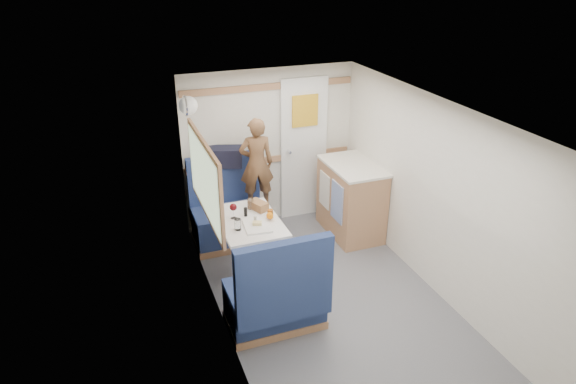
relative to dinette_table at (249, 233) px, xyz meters
name	(u,v)px	position (x,y,z in m)	size (l,w,h in m)	color
floor	(345,320)	(0.65, -1.00, -0.57)	(4.50, 4.50, 0.00)	#515156
ceiling	(356,121)	(0.65, -1.00, 1.43)	(4.50, 4.50, 0.00)	silver
wall_back	(270,148)	(0.65, 1.25, 0.43)	(2.20, 0.02, 2.00)	silver
wall_left	(229,253)	(-0.45, -1.00, 0.43)	(0.02, 4.50, 2.00)	silver
wall_right	(454,210)	(1.75, -1.00, 0.43)	(0.02, 4.50, 2.00)	silver
oak_trim_low	(270,159)	(0.65, 1.23, 0.28)	(2.15, 0.02, 0.08)	#AA754D
oak_trim_high	(269,87)	(0.65, 1.23, 1.21)	(2.15, 0.02, 0.08)	#AA754D
side_window	(204,179)	(-0.43, 0.00, 0.68)	(0.04, 1.30, 0.72)	#A8B89C
rear_door	(304,146)	(1.10, 1.22, 0.41)	(0.62, 0.12, 1.86)	white
dinette_table	(249,233)	(0.00, 0.00, 0.00)	(0.62, 0.92, 0.72)	white
bench_far	(230,219)	(0.00, 0.86, -0.27)	(0.90, 0.59, 1.05)	navy
bench_near	(277,301)	(0.00, -0.86, -0.27)	(0.90, 0.59, 1.05)	navy
ledge	(222,167)	(0.00, 1.12, 0.31)	(0.90, 0.14, 0.04)	#AA754D
dome_light	(188,105)	(-0.39, 0.85, 1.18)	(0.20, 0.20, 0.20)	white
galley_counter	(351,199)	(1.47, 0.55, -0.10)	(0.57, 0.92, 0.92)	#AA754D
person	(256,164)	(0.34, 0.79, 0.44)	(0.40, 0.26, 1.10)	brown
duffel_bag	(222,157)	(0.01, 1.12, 0.45)	(0.47, 0.23, 0.23)	black
tray	(257,225)	(0.04, -0.16, 0.16)	(0.26, 0.34, 0.02)	white
orange_fruit	(270,216)	(0.20, -0.09, 0.21)	(0.07, 0.07, 0.07)	orange
cheese_block	(257,223)	(0.04, -0.16, 0.19)	(0.09, 0.05, 0.03)	#E7D285
wine_glass	(233,208)	(-0.14, 0.09, 0.28)	(0.08, 0.08, 0.17)	white
tumbler_left	(238,224)	(-0.16, -0.16, 0.21)	(0.07, 0.07, 0.12)	white
tumbler_right	(251,204)	(0.09, 0.24, 0.21)	(0.07, 0.07, 0.11)	white
beer_glass	(270,214)	(0.22, -0.03, 0.20)	(0.06, 0.06, 0.09)	brown
pepper_grinder	(246,212)	(0.00, 0.10, 0.20)	(0.04, 0.04, 0.10)	black
salt_grinder	(255,219)	(0.04, -0.09, 0.20)	(0.04, 0.04, 0.09)	silver
bread_loaf	(258,205)	(0.17, 0.20, 0.20)	(0.12, 0.22, 0.09)	olive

